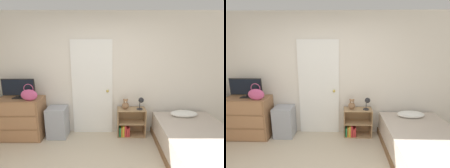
{
  "view_description": "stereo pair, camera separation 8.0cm",
  "coord_description": "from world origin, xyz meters",
  "views": [
    {
      "loc": [
        0.34,
        -1.54,
        1.92
      ],
      "look_at": [
        0.34,
        1.8,
        1.15
      ],
      "focal_mm": 28.0,
      "sensor_mm": 36.0,
      "label": 1
    },
    {
      "loc": [
        0.42,
        -1.54,
        1.92
      ],
      "look_at": [
        0.34,
        1.8,
        1.15
      ],
      "focal_mm": 28.0,
      "sensor_mm": 36.0,
      "label": 2
    }
  ],
  "objects": [
    {
      "name": "wall_back",
      "position": [
        0.0,
        2.08,
        1.27
      ],
      "size": [
        10.0,
        0.06,
        2.55
      ],
      "color": "silver",
      "rests_on": "ground_plane"
    },
    {
      "name": "door_closed",
      "position": [
        -0.07,
        2.03,
        1.0
      ],
      "size": [
        0.85,
        0.09,
        2.0
      ],
      "color": "white",
      "rests_on": "ground_plane"
    },
    {
      "name": "dresser",
      "position": [
        -1.51,
        1.79,
        0.43
      ],
      "size": [
        0.86,
        0.48,
        0.85
      ],
      "color": "#996B47",
      "rests_on": "ground_plane"
    },
    {
      "name": "tv",
      "position": [
        -1.52,
        1.81,
        1.06
      ],
      "size": [
        0.65,
        0.16,
        0.39
      ],
      "color": "black",
      "rests_on": "dresser"
    },
    {
      "name": "handbag",
      "position": [
        -1.24,
        1.64,
        0.97
      ],
      "size": [
        0.31,
        0.1,
        0.33
      ],
      "color": "#C64C7F",
      "rests_on": "dresser"
    },
    {
      "name": "storage_bin",
      "position": [
        -0.8,
        1.84,
        0.32
      ],
      "size": [
        0.4,
        0.37,
        0.64
      ],
      "color": "#999EA8",
      "rests_on": "ground_plane"
    },
    {
      "name": "bookshelf",
      "position": [
        0.71,
        1.89,
        0.25
      ],
      "size": [
        0.58,
        0.29,
        0.6
      ],
      "color": "tan",
      "rests_on": "ground_plane"
    },
    {
      "name": "teddy_bear",
      "position": [
        0.62,
        1.88,
        0.69
      ],
      "size": [
        0.14,
        0.14,
        0.22
      ],
      "color": "#8C6647",
      "rests_on": "bookshelf"
    },
    {
      "name": "desk_lamp",
      "position": [
        0.93,
        1.84,
        0.78
      ],
      "size": [
        0.14,
        0.13,
        0.26
      ],
      "color": "#262628",
      "rests_on": "bookshelf"
    },
    {
      "name": "bed",
      "position": [
        1.79,
        1.08,
        0.25
      ],
      "size": [
        1.2,
        1.93,
        0.6
      ],
      "color": "brown",
      "rests_on": "ground_plane"
    }
  ]
}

